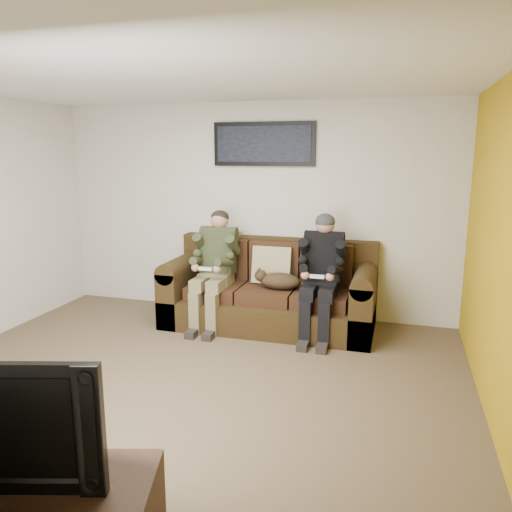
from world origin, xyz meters
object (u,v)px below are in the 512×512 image
(cat, at_px, (278,280))
(person_left, at_px, (215,261))
(person_right, at_px, (322,268))
(sofa, at_px, (271,293))
(framed_poster, at_px, (264,144))

(cat, bearing_deg, person_left, -178.38)
(person_left, height_order, cat, person_left)
(person_right, bearing_deg, cat, 177.58)
(person_right, distance_m, cat, 0.53)
(cat, bearing_deg, sofa, 125.67)
(cat, bearing_deg, person_right, -2.42)
(person_right, distance_m, framed_poster, 1.67)
(sofa, xyz_separation_m, framed_poster, (-0.20, 0.38, 1.73))
(person_right, bearing_deg, sofa, 161.99)
(sofa, xyz_separation_m, person_left, (-0.62, -0.20, 0.39))
(person_right, height_order, framed_poster, framed_poster)
(sofa, height_order, cat, sofa)
(sofa, relative_size, person_right, 1.79)
(person_left, height_order, framed_poster, framed_poster)
(sofa, distance_m, person_right, 0.76)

